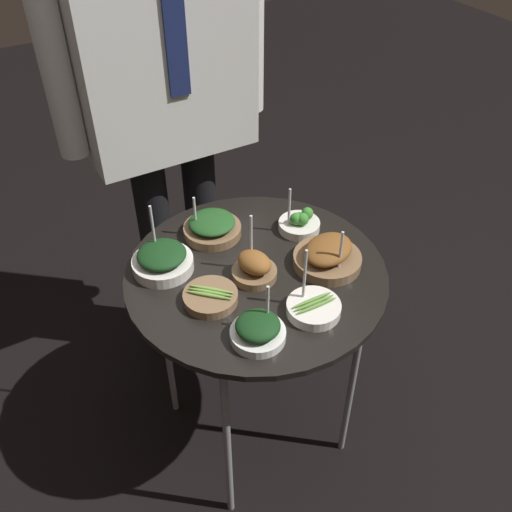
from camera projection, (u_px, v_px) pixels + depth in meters
ground_plane at (256, 426)px, 1.90m from camera, size 8.00×8.00×0.00m
serving_cart at (256, 285)px, 1.48m from camera, size 0.67×0.67×0.69m
bowl_asparagus_back_right at (313, 307)px, 1.33m from camera, size 0.13×0.13×0.17m
bowl_roast_near_rim at (254, 267)px, 1.42m from camera, size 0.11×0.11×0.17m
bowl_asparagus_mid_right at (210, 297)px, 1.36m from camera, size 0.13×0.13×0.03m
bowl_spinach_front_right at (212, 227)px, 1.55m from camera, size 0.16×0.16×0.12m
bowl_broccoli_front_center at (300, 223)px, 1.57m from camera, size 0.11×0.11×0.14m
bowl_roast_center at (328, 255)px, 1.45m from camera, size 0.18×0.18×0.14m
bowl_spinach_front_left at (162, 260)px, 1.44m from camera, size 0.16×0.16×0.17m
bowl_spinach_far_rim at (258, 330)px, 1.26m from camera, size 0.13×0.13×0.13m
waiter_figure at (162, 67)px, 1.52m from camera, size 0.62×0.23×1.68m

